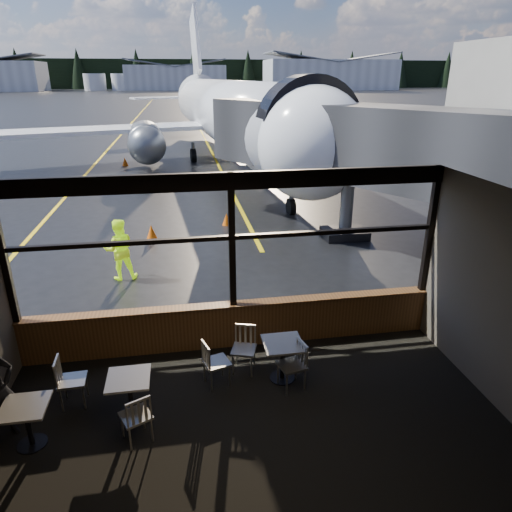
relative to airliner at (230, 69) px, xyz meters
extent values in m
plane|color=black|center=(-2.41, 99.17, -5.44)|extent=(520.00, 520.00, 0.00)
cube|color=black|center=(-2.41, -23.83, -5.43)|extent=(8.00, 6.00, 0.01)
cube|color=#38332D|center=(-2.41, -23.83, -1.94)|extent=(8.00, 6.00, 0.04)
cube|color=#533219|center=(-2.41, -20.83, -4.99)|extent=(8.00, 0.28, 0.90)
cube|color=black|center=(-2.41, -20.83, -2.09)|extent=(8.00, 0.18, 0.30)
cube|color=black|center=(-6.36, -20.83, -3.24)|extent=(0.12, 0.12, 2.60)
cube|color=black|center=(-2.41, -20.83, -3.24)|extent=(0.12, 0.12, 2.60)
cube|color=black|center=(1.54, -20.83, -3.24)|extent=(0.12, 0.12, 2.60)
cube|color=black|center=(-2.41, -20.83, -3.14)|extent=(8.00, 0.10, 0.08)
imported|color=#BFF219|center=(-4.97, -17.08, -4.62)|extent=(0.88, 0.73, 1.64)
cone|color=#EF4A07|center=(-1.70, -12.86, -5.22)|extent=(0.32, 0.32, 0.44)
cone|color=#E55E07|center=(-6.50, -0.04, -5.19)|extent=(0.37, 0.37, 0.51)
cylinder|color=silver|center=(-32.41, 161.17, -2.44)|extent=(8.00, 8.00, 6.00)
cylinder|color=silver|center=(-22.41, 161.17, -2.44)|extent=(8.00, 8.00, 6.00)
cylinder|color=silver|center=(-12.41, 161.17, -2.44)|extent=(8.00, 8.00, 6.00)
cube|color=black|center=(-2.41, 189.17, 0.56)|extent=(360.00, 3.00, 12.00)
cone|color=#DE3F07|center=(-4.31, -14.18, -5.16)|extent=(0.40, 0.40, 0.56)
camera|label=1|loc=(-3.29, -28.71, -0.38)|focal=32.00mm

